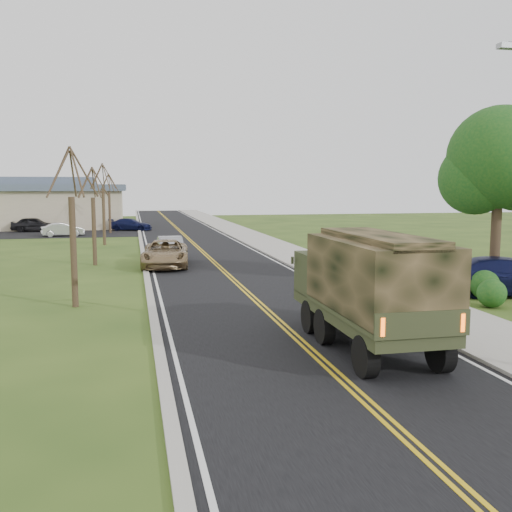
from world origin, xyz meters
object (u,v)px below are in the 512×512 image
object	(u,v)px
suv_champagne	(165,254)
sedan_silver	(171,248)
military_truck	(368,283)
pickup_navy	(509,276)

from	to	relation	value
suv_champagne	sedan_silver	distance (m)	3.79
suv_champagne	sedan_silver	bearing A→B (deg)	86.83
military_truck	sedan_silver	world-z (taller)	military_truck
suv_champagne	military_truck	bearing A→B (deg)	-70.59
military_truck	sedan_silver	distance (m)	22.31
suv_champagne	pickup_navy	bearing A→B (deg)	-35.64
sedan_silver	military_truck	bearing A→B (deg)	-81.81
military_truck	pickup_navy	distance (m)	11.14
suv_champagne	pickup_navy	world-z (taller)	pickup_navy
military_truck	sedan_silver	xyz separation A→B (m)	(-4.05, 21.91, -1.20)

